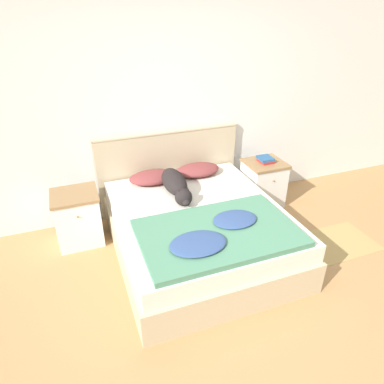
% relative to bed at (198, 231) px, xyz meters
% --- Properties ---
extents(ground_plane, '(16.00, 16.00, 0.00)m').
position_rel_bed_xyz_m(ground_plane, '(0.03, -1.08, -0.26)').
color(ground_plane, tan).
extents(wall_back, '(9.00, 0.06, 2.55)m').
position_rel_bed_xyz_m(wall_back, '(0.03, 1.05, 1.02)').
color(wall_back, white).
rests_on(wall_back, ground_plane).
extents(bed, '(1.67, 1.92, 0.52)m').
position_rel_bed_xyz_m(bed, '(0.00, 0.00, 0.00)').
color(bed, '#C6B28E').
rests_on(bed, ground_plane).
extents(headboard, '(1.75, 0.06, 1.04)m').
position_rel_bed_xyz_m(headboard, '(0.00, 0.98, 0.28)').
color(headboard, '#C6B28E').
rests_on(headboard, ground_plane).
extents(nightstand_left, '(0.48, 0.46, 0.59)m').
position_rel_bed_xyz_m(nightstand_left, '(-1.15, 0.65, 0.04)').
color(nightstand_left, white).
rests_on(nightstand_left, ground_plane).
extents(nightstand_right, '(0.48, 0.46, 0.59)m').
position_rel_bed_xyz_m(nightstand_right, '(1.15, 0.65, 0.04)').
color(nightstand_right, white).
rests_on(nightstand_right, ground_plane).
extents(pillow_left, '(0.53, 0.33, 0.13)m').
position_rel_bed_xyz_m(pillow_left, '(-0.28, 0.74, 0.33)').
color(pillow_left, brown).
rests_on(pillow_left, bed).
extents(pillow_right, '(0.53, 0.33, 0.13)m').
position_rel_bed_xyz_m(pillow_right, '(0.28, 0.74, 0.33)').
color(pillow_right, brown).
rests_on(pillow_right, bed).
extents(quilt, '(1.39, 0.89, 0.09)m').
position_rel_bed_xyz_m(quilt, '(-0.01, -0.47, 0.30)').
color(quilt, '#4C8466').
rests_on(quilt, bed).
extents(dog, '(0.24, 0.78, 0.23)m').
position_rel_bed_xyz_m(dog, '(-0.11, 0.40, 0.37)').
color(dog, black).
rests_on(dog, bed).
extents(book_stack, '(0.18, 0.20, 0.06)m').
position_rel_bed_xyz_m(book_stack, '(1.15, 0.66, 0.37)').
color(book_stack, '#AD2D28').
rests_on(book_stack, nightstand_right).
extents(rug, '(1.02, 0.57, 0.00)m').
position_rel_bed_xyz_m(rug, '(1.40, -0.40, -0.26)').
color(rug, tan).
rests_on(rug, ground_plane).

